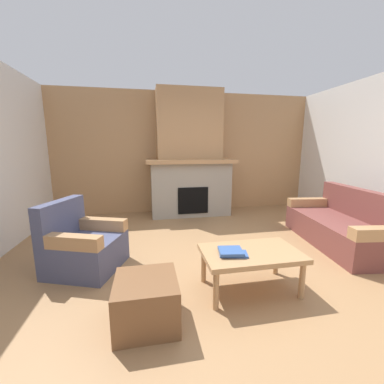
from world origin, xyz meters
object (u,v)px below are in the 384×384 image
at_px(fireplace, 190,162).
at_px(ottoman, 147,301).
at_px(couch, 342,226).
at_px(armchair, 83,246).
at_px(coffee_table, 251,256).

xyz_separation_m(fireplace, ottoman, (-0.98, -3.35, -0.96)).
distance_m(couch, armchair, 3.74).
bearing_deg(couch, coffee_table, -155.50).
xyz_separation_m(couch, coffee_table, (-1.91, -0.87, 0.09)).
xyz_separation_m(armchair, coffee_table, (1.83, -0.81, 0.08)).
relative_size(fireplace, coffee_table, 2.70).
relative_size(fireplace, couch, 1.42).
bearing_deg(fireplace, armchair, -127.85).
bearing_deg(couch, armchair, -179.07).
bearing_deg(armchair, ottoman, -55.40).
relative_size(couch, coffee_table, 1.90).
xyz_separation_m(couch, ottoman, (-2.97, -1.16, -0.09)).
bearing_deg(fireplace, ottoman, -106.36).
distance_m(couch, coffee_table, 2.10).
height_order(couch, coffee_table, couch).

